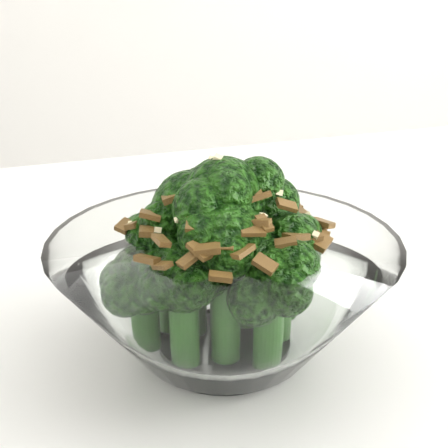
{
  "coord_description": "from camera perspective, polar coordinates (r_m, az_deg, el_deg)",
  "views": [
    {
      "loc": [
        -0.28,
        -0.37,
        0.99
      ],
      "look_at": [
        -0.27,
        -0.01,
        0.84
      ],
      "focal_mm": 55.0,
      "sensor_mm": 36.0,
      "label": 1
    }
  ],
  "objects": [
    {
      "name": "broccoli_dish",
      "position": [
        0.41,
        -0.04,
        -4.89
      ],
      "size": [
        0.21,
        0.21,
        0.13
      ],
      "color": "white",
      "rests_on": "table"
    }
  ]
}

